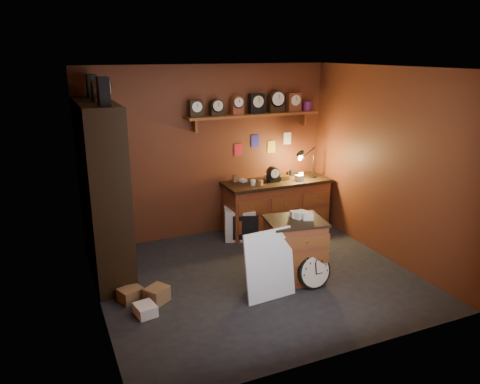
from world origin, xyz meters
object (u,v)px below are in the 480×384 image
Objects in this scene: workbench at (276,202)px; big_round_clock at (314,271)px; shelving_unit at (100,183)px; low_cabinet at (294,247)px.

workbench reaches higher than big_round_clock.
shelving_unit reaches higher than big_round_clock.
shelving_unit is 2.81× the size of low_cabinet.
big_round_clock is (0.11, -0.31, -0.23)m from low_cabinet.
workbench is 1.94× the size of low_cabinet.
workbench is at bearing 75.81° from big_round_clock.
low_cabinet is 2.02× the size of big_round_clock.
shelving_unit is 2.65m from low_cabinet.
low_cabinet is 0.40m from big_round_clock.
workbench is at bearing 79.15° from low_cabinet.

